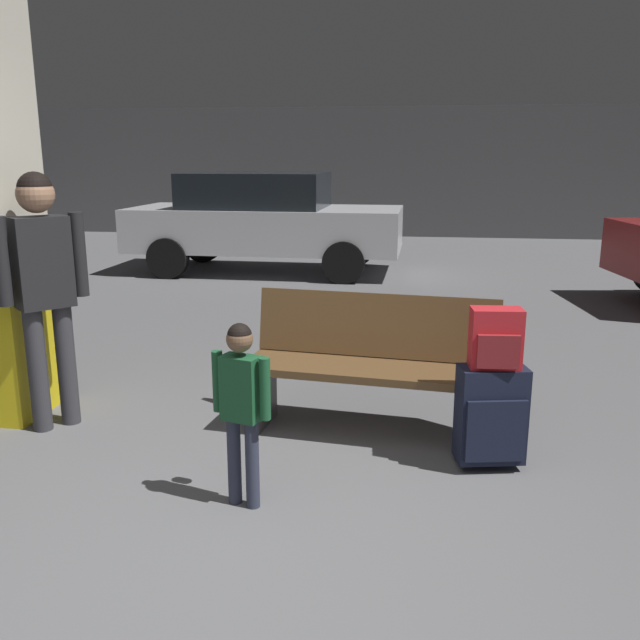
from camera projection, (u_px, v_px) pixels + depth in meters
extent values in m
cube|color=slate|center=(331.00, 343.00, 6.70)|extent=(18.00, 18.00, 0.10)
cube|color=#565658|center=(379.00, 172.00, 14.89)|extent=(18.00, 0.12, 2.80)
cube|color=yellow|center=(0.00, 344.00, 4.66)|extent=(0.57, 0.57, 1.00)
cube|color=brown|center=(369.00, 370.00, 4.28)|extent=(1.64, 0.63, 0.05)
cube|color=brown|center=(376.00, 325.00, 4.45)|extent=(1.60, 0.30, 0.42)
cube|color=#4C4C51|center=(262.00, 395.00, 4.51)|extent=(0.13, 0.41, 0.41)
cube|color=#4C4C51|center=(483.00, 416.00, 4.15)|extent=(0.13, 0.41, 0.41)
cube|color=#191E33|center=(491.00, 414.00, 3.87)|extent=(0.41, 0.27, 0.56)
cube|color=#191E33|center=(496.00, 431.00, 3.77)|extent=(0.34, 0.09, 0.36)
cube|color=#A5A5AA|center=(489.00, 365.00, 3.88)|extent=(0.14, 0.05, 0.02)
cylinder|color=black|center=(457.00, 457.00, 4.01)|extent=(0.03, 0.05, 0.04)
cylinder|color=black|center=(510.00, 456.00, 4.03)|extent=(0.03, 0.05, 0.04)
cube|color=red|center=(496.00, 338.00, 3.76)|extent=(0.29, 0.18, 0.34)
cube|color=maroon|center=(498.00, 352.00, 3.68)|extent=(0.23, 0.05, 0.19)
cylinder|color=black|center=(497.00, 311.00, 3.72)|extent=(0.06, 0.03, 0.02)
cylinder|color=#33384C|center=(252.00, 464.00, 3.44)|extent=(0.07, 0.07, 0.47)
cylinder|color=#33384C|center=(234.00, 460.00, 3.48)|extent=(0.07, 0.07, 0.47)
cube|color=#1E5933|center=(241.00, 388.00, 3.36)|extent=(0.22, 0.17, 0.33)
cylinder|color=#1E5933|center=(265.00, 389.00, 3.30)|extent=(0.05, 0.05, 0.32)
cylinder|color=#1E5933|center=(218.00, 381.00, 3.41)|extent=(0.05, 0.05, 0.32)
sphere|color=brown|center=(240.00, 339.00, 3.30)|extent=(0.13, 0.13, 0.13)
sphere|color=black|center=(240.00, 335.00, 3.30)|extent=(0.12, 0.12, 0.12)
cylinder|color=red|center=(240.00, 377.00, 3.47)|extent=(0.06, 0.06, 0.10)
cylinder|color=red|center=(239.00, 363.00, 3.45)|extent=(0.01, 0.01, 0.06)
cylinder|color=#38383D|center=(67.00, 365.00, 4.49)|extent=(0.12, 0.12, 0.82)
cylinder|color=#38383D|center=(38.00, 370.00, 4.38)|extent=(0.12, 0.12, 0.82)
cube|color=#232326|center=(42.00, 262.00, 4.27)|extent=(0.37, 0.38, 0.58)
cylinder|color=#232326|center=(79.00, 254.00, 4.41)|extent=(0.10, 0.10, 0.55)
cylinder|color=#232326|center=(2.00, 262.00, 4.11)|extent=(0.10, 0.10, 0.55)
sphere|color=#A87A5B|center=(35.00, 194.00, 4.17)|extent=(0.23, 0.23, 0.23)
sphere|color=black|center=(35.00, 189.00, 4.16)|extent=(0.21, 0.21, 0.21)
cube|color=silver|center=(266.00, 228.00, 10.39)|extent=(4.14, 1.79, 0.64)
cube|color=black|center=(256.00, 190.00, 10.27)|extent=(2.13, 1.58, 0.52)
cylinder|color=black|center=(356.00, 247.00, 11.05)|extent=(0.60, 0.21, 0.60)
cylinder|color=black|center=(344.00, 262.00, 9.51)|extent=(0.60, 0.21, 0.60)
cylinder|color=black|center=(203.00, 244.00, 11.44)|extent=(0.60, 0.21, 0.60)
cylinder|color=black|center=(168.00, 258.00, 9.91)|extent=(0.60, 0.21, 0.60)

